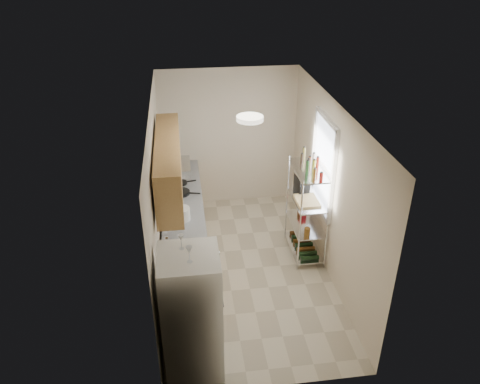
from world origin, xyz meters
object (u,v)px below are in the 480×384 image
object	(u,v)px
refrigerator	(192,313)
frying_pan_large	(181,192)
cutting_board	(307,201)
rice_cooker	(182,214)
espresso_machine	(302,183)

from	to	relation	value
refrigerator	frying_pan_large	distance (m)	2.67
cutting_board	frying_pan_large	bearing A→B (deg)	159.76
refrigerator	cutting_board	size ratio (longest dim) A/B	3.74
rice_cooker	espresso_machine	size ratio (longest dim) A/B	0.79
cutting_board	espresso_machine	xyz separation A→B (m)	(-0.01, 0.32, 0.14)
refrigerator	cutting_board	bearing A→B (deg)	46.78
refrigerator	frying_pan_large	xyz separation A→B (m)	(-0.05, 2.66, 0.12)
refrigerator	rice_cooker	world-z (taller)	refrigerator
frying_pan_large	refrigerator	bearing A→B (deg)	-75.51
refrigerator	espresso_machine	xyz separation A→B (m)	(1.84, 2.28, 0.36)
refrigerator	espresso_machine	distance (m)	2.95
rice_cooker	cutting_board	distance (m)	1.90
rice_cooker	espresso_machine	bearing A→B (deg)	12.08
refrigerator	cutting_board	xyz separation A→B (m)	(1.84, 1.96, 0.22)
refrigerator	cutting_board	distance (m)	2.70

